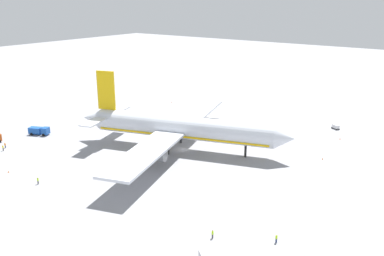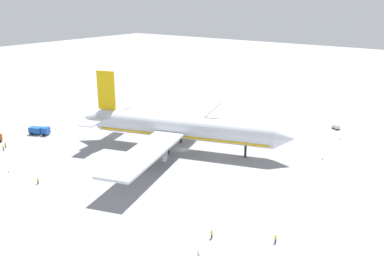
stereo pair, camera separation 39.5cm
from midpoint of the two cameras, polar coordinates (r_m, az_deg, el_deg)
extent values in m
plane|color=gray|center=(129.43, -1.29, -2.92)|extent=(600.00, 600.00, 0.00)
cylinder|color=silver|center=(127.14, -1.31, 0.08)|extent=(54.74, 22.75, 6.88)
cone|color=silver|center=(120.58, 12.35, -1.31)|extent=(7.24, 8.06, 6.74)
cone|color=silver|center=(140.46, -13.28, 1.30)|extent=(8.50, 8.27, 6.54)
cube|color=#E5B20C|center=(135.39, -11.60, 4.99)|extent=(5.88, 2.24, 12.25)
cube|color=silver|center=(143.25, -10.22, 2.38)|extent=(7.58, 12.27, 0.36)
cube|color=silver|center=(132.04, -13.04, 0.91)|extent=(7.58, 12.27, 0.36)
cube|color=silver|center=(147.54, 0.52, 2.13)|extent=(19.04, 36.64, 0.70)
cylinder|color=slate|center=(142.97, 0.22, 0.72)|extent=(5.56, 4.87, 3.65)
cube|color=silver|center=(110.01, -6.48, -3.42)|extent=(19.04, 36.64, 0.70)
cylinder|color=slate|center=(114.90, -4.86, -3.59)|extent=(5.92, 4.93, 3.60)
cylinder|color=black|center=(123.87, 7.13, -3.11)|extent=(0.70, 0.70, 3.65)
cylinder|color=black|center=(134.54, -1.61, -1.29)|extent=(0.70, 0.70, 3.65)
cylinder|color=black|center=(124.99, -3.34, -2.81)|extent=(0.70, 0.70, 3.65)
cube|color=#E5B20C|center=(127.72, -1.31, -0.73)|extent=(52.53, 21.78, 0.50)
cylinder|color=black|center=(148.46, -24.58, -1.67)|extent=(0.43, 0.93, 0.90)
cube|color=#194CA5|center=(150.38, -19.22, -0.35)|extent=(2.85, 3.05, 2.24)
cube|color=#194CA5|center=(152.34, -20.40, -0.29)|extent=(4.86, 3.92, 2.05)
cube|color=black|center=(149.85, -19.01, -0.17)|extent=(0.89, 1.90, 0.99)
cylinder|color=black|center=(151.79, -19.01, -0.61)|extent=(0.95, 0.63, 0.90)
cylinder|color=black|center=(149.84, -19.48, -0.89)|extent=(0.95, 0.63, 0.90)
cylinder|color=black|center=(154.08, -20.41, -0.50)|extent=(0.95, 0.63, 0.90)
cylinder|color=black|center=(152.16, -20.89, -0.77)|extent=(0.95, 0.63, 0.90)
cube|color=#595B60|center=(157.34, 18.72, -0.03)|extent=(3.29, 2.69, 0.15)
cylinder|color=#333338|center=(158.58, 18.28, 0.15)|extent=(0.56, 0.37, 0.08)
cube|color=silver|center=(157.15, 18.74, 0.20)|extent=(2.81, 2.33, 1.18)
cylinder|color=black|center=(157.68, 18.25, 0.03)|extent=(0.41, 0.30, 0.40)
cylinder|color=black|center=(158.61, 18.62, 0.09)|extent=(0.41, 0.30, 0.40)
cylinder|color=black|center=(156.11, 18.81, -0.20)|extent=(0.41, 0.30, 0.40)
cylinder|color=black|center=(157.05, 19.18, -0.14)|extent=(0.41, 0.30, 0.40)
cylinder|color=#3F3F47|center=(84.68, 2.65, -14.35)|extent=(0.43, 0.43, 0.87)
cylinder|color=#B2F219|center=(84.28, 2.66, -13.92)|extent=(0.54, 0.54, 0.65)
sphere|color=#8C6647|center=(84.05, 2.66, -13.66)|extent=(0.23, 0.23, 0.23)
cylinder|color=#3F3F47|center=(113.16, -20.13, -6.90)|extent=(0.37, 0.37, 0.89)
cylinder|color=#B2F219|center=(112.86, -20.17, -6.54)|extent=(0.46, 0.46, 0.66)
sphere|color=beige|center=(112.68, -20.19, -6.33)|extent=(0.24, 0.24, 0.24)
cylinder|color=#3F3F47|center=(140.57, -24.17, -2.64)|extent=(0.36, 0.36, 0.88)
cylinder|color=yellow|center=(140.32, -24.21, -2.34)|extent=(0.45, 0.45, 0.66)
sphere|color=tan|center=(140.18, -24.23, -2.17)|extent=(0.24, 0.24, 0.24)
cylinder|color=navy|center=(84.77, 11.15, -14.67)|extent=(0.40, 0.40, 0.86)
cylinder|color=#B2F219|center=(84.38, 11.18, -14.24)|extent=(0.50, 0.50, 0.64)
sphere|color=beige|center=(84.15, 11.20, -13.98)|extent=(0.23, 0.23, 0.23)
cylinder|color=navy|center=(142.84, -23.93, -2.31)|extent=(0.43, 0.43, 0.86)
cylinder|color=orange|center=(142.61, -23.97, -2.03)|extent=(0.53, 0.53, 0.64)
sphere|color=beige|center=(142.47, -23.99, -1.86)|extent=(0.23, 0.23, 0.23)
cone|color=orange|center=(127.20, 17.10, -3.97)|extent=(0.36, 0.36, 0.55)
cone|color=orange|center=(171.08, 1.73, 2.27)|extent=(0.36, 0.36, 0.55)
cone|color=orange|center=(185.99, -2.81, 3.50)|extent=(0.36, 0.36, 0.55)
cone|color=orange|center=(123.21, -23.59, -5.40)|extent=(0.36, 0.36, 0.55)
cone|color=orange|center=(146.42, 19.26, -1.36)|extent=(0.36, 0.36, 0.55)
camera|label=1|loc=(0.20, -90.09, -0.03)|focal=39.57mm
camera|label=2|loc=(0.20, 89.91, 0.03)|focal=39.57mm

